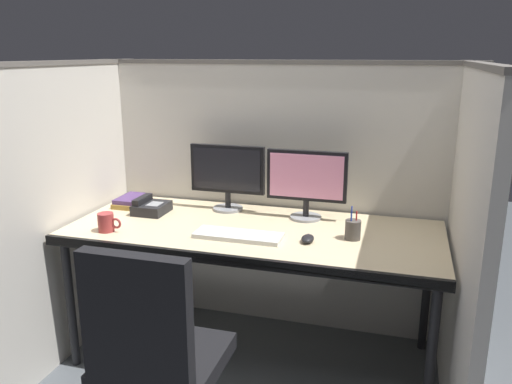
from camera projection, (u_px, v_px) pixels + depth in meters
name	position (u px, v px, depth m)	size (l,w,h in m)	color
cubicle_partition_rear	(275.00, 197.00, 3.04)	(2.21, 0.06, 1.57)	beige
cubicle_partition_left	(73.00, 209.00, 2.81)	(0.06, 1.41, 1.57)	beige
cubicle_partition_right	(463.00, 246.00, 2.27)	(0.06, 1.41, 1.57)	beige
desk	(253.00, 238.00, 2.65)	(1.90, 0.80, 0.74)	beige
monitor_left	(227.00, 173.00, 2.90)	(0.43, 0.17, 0.37)	gray
monitor_right	(307.00, 180.00, 2.74)	(0.43, 0.17, 0.37)	gray
keyboard_main	(238.00, 235.00, 2.51)	(0.43, 0.15, 0.02)	silver
computer_mouse	(308.00, 239.00, 2.45)	(0.06, 0.10, 0.04)	black
coffee_mug	(106.00, 222.00, 2.59)	(0.13, 0.08, 0.09)	#993333
desk_phone	(151.00, 207.00, 2.89)	(0.17, 0.19, 0.09)	black
pen_cup	(353.00, 230.00, 2.48)	(0.08, 0.08, 0.17)	#4C4742
book_stack	(132.00, 201.00, 3.04)	(0.15, 0.22, 0.05)	olive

